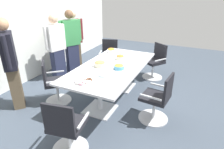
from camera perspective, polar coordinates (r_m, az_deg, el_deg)
The scene contains 19 objects.
ground_plane at distance 4.31m, azimuth -0.00°, elevation -6.76°, with size 10.00×10.00×0.01m, color #3D4754.
back_wall at distance 5.26m, azimuth -25.07°, elevation 13.13°, with size 8.00×0.10×2.80m, color silver.
conference_table at distance 4.02m, azimuth -0.00°, elevation 0.98°, with size 2.40×1.20×0.75m.
office_chair_0 at distance 2.85m, azimuth -13.43°, elevation -15.77°, with size 0.63×0.63×0.91m.
office_chair_1 at distance 3.50m, azimuth 13.49°, elevation -7.56°, with size 0.60×0.60×0.91m.
office_chair_2 at distance 5.22m, azimuth 12.65°, elevation 3.36°, with size 0.75×0.75×0.91m.
office_chair_3 at distance 5.48m, azimuth -0.84°, elevation 4.94°, with size 0.68×0.68×0.91m.
office_chair_4 at distance 4.13m, azimuth -16.92°, elevation -2.85°, with size 0.76×0.76×0.91m.
person_standing_0 at distance 4.07m, azimuth -27.97°, elevation 2.88°, with size 0.46×0.51×1.77m.
person_standing_1 at distance 5.09m, azimuth -16.24°, elevation 7.86°, with size 0.61×0.32×1.66m.
person_standing_2 at distance 5.35m, azimuth -12.04°, elevation 9.50°, with size 0.57×0.40×1.73m.
person_standing_3 at distance 5.58m, azimuth -11.36°, elevation 9.99°, with size 0.57×0.40×1.71m.
snack_bowl_chips_yellow at distance 3.79m, azimuth 2.11°, elevation 2.37°, with size 0.20×0.20×0.11m.
snack_bowl_cookies at distance 3.92m, azimuth -3.65°, elevation 3.25°, with size 0.24×0.24×0.12m.
snack_bowl_pretzels at distance 4.34m, azimuth 2.44°, elevation 5.22°, with size 0.19×0.19×0.11m.
snack_bowl_chips_orange at distance 4.82m, azimuth -0.21°, elevation 7.23°, with size 0.20×0.20×0.11m.
donut_platter at distance 3.30m, azimuth -8.60°, elevation -1.92°, with size 0.31×0.31×0.04m.
plate_stack at distance 3.49m, azimuth -2.24°, elevation -0.12°, with size 0.20×0.20×0.04m.
napkin_pile at distance 4.57m, azimuth 8.22°, elevation 5.71°, with size 0.19×0.19×0.06m, color white.
Camera 1 is at (-3.34, -1.58, 2.20)m, focal length 30.63 mm.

